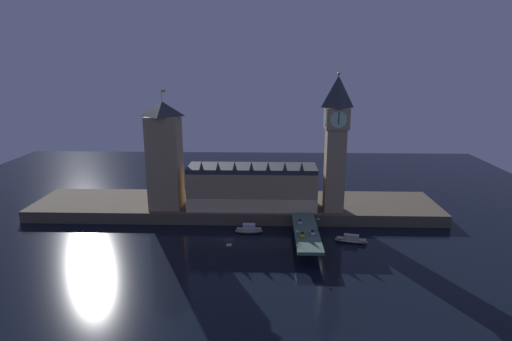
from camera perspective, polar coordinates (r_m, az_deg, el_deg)
ground_plane at (r=203.17m, az=-3.63°, el=-9.21°), size 400.00×400.00×0.00m
embankment at (r=238.30m, az=-2.78°, el=-4.81°), size 220.00×42.00×6.07m
parliament_hall at (r=225.58m, az=-0.52°, el=-2.15°), size 67.08×20.85×26.50m
clock_tower at (r=217.74m, az=10.60°, el=4.06°), size 11.93×12.04×70.12m
victoria_tower at (r=226.61m, az=-12.08°, el=2.02°), size 16.43×16.43×61.63m
bridge at (r=196.40m, az=6.72°, el=-8.45°), size 10.86×46.00×7.24m
car_northbound_lead at (r=203.74m, az=5.85°, el=-6.78°), size 2.05×4.77×1.53m
car_northbound_trail at (r=189.62m, az=6.17°, el=-8.44°), size 1.97×4.71×1.44m
car_southbound_lead at (r=191.86m, az=7.56°, el=-8.19°), size 2.11×3.98×1.54m
pedestrian_near_rail at (r=182.54m, az=5.58°, el=-9.27°), size 0.38×0.38×1.73m
street_lamp_near at (r=180.27m, az=5.50°, el=-8.59°), size 1.34×0.60×6.04m
street_lamp_mid at (r=194.82m, az=8.29°, el=-6.90°), size 1.34×0.60×6.03m
boat_upstream at (r=209.67m, az=-0.94°, el=-7.90°), size 13.55×4.32×4.79m
boat_downstream at (r=204.30m, az=12.58°, el=-8.99°), size 15.46×6.89×3.81m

